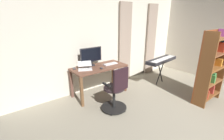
# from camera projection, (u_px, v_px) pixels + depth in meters

# --- Properties ---
(ground_plane) EXTENTS (7.81, 7.81, 0.00)m
(ground_plane) POSITION_uv_depth(u_px,v_px,m) (215.00, 140.00, 2.59)
(ground_plane) COLOR gray
(back_room_partition) EXTENTS (5.68, 0.10, 2.74)m
(back_room_partition) POSITION_uv_depth(u_px,v_px,m) (108.00, 38.00, 4.41)
(back_room_partition) COLOR beige
(back_room_partition) RESTS_ON ground
(curtain_left_panel) EXTENTS (0.43, 0.06, 2.33)m
(curtain_left_panel) POSITION_uv_depth(u_px,v_px,m) (151.00, 40.00, 5.40)
(curtain_left_panel) COLOR gray
(curtain_left_panel) RESTS_ON ground
(curtain_right_panel) EXTENTS (0.45, 0.06, 2.33)m
(curtain_right_panel) POSITION_uv_depth(u_px,v_px,m) (125.00, 44.00, 4.71)
(curtain_right_panel) COLOR gray
(curtain_right_panel) RESTS_ON ground
(desk) EXTENTS (1.38, 0.63, 0.76)m
(desk) POSITION_uv_depth(u_px,v_px,m) (99.00, 70.00, 3.94)
(desk) COLOR brown
(desk) RESTS_ON ground
(office_chair) EXTENTS (0.56, 0.56, 0.99)m
(office_chair) POSITION_uv_depth(u_px,v_px,m) (116.00, 91.00, 3.28)
(office_chair) COLOR black
(office_chair) RESTS_ON ground
(computer_monitor) EXTENTS (0.59, 0.18, 0.46)m
(computer_monitor) POSITION_uv_depth(u_px,v_px,m) (91.00, 55.00, 3.91)
(computer_monitor) COLOR #232328
(computer_monitor) RESTS_ON desk
(computer_keyboard) EXTENTS (0.38, 0.14, 0.02)m
(computer_keyboard) POSITION_uv_depth(u_px,v_px,m) (110.00, 64.00, 4.08)
(computer_keyboard) COLOR silver
(computer_keyboard) RESTS_ON desk
(laptop) EXTENTS (0.42, 0.42, 0.16)m
(laptop) POSITION_uv_depth(u_px,v_px,m) (85.00, 67.00, 3.68)
(laptop) COLOR white
(laptop) RESTS_ON desk
(computer_mouse) EXTENTS (0.06, 0.10, 0.04)m
(computer_mouse) POSITION_uv_depth(u_px,v_px,m) (101.00, 68.00, 3.71)
(computer_mouse) COLOR #333338
(computer_mouse) RESTS_ON desk
(cell_phone_face_up) EXTENTS (0.10, 0.16, 0.01)m
(cell_phone_face_up) POSITION_uv_depth(u_px,v_px,m) (74.00, 69.00, 3.73)
(cell_phone_face_up) COLOR #232328
(cell_phone_face_up) RESTS_ON desk
(bookshelf) EXTENTS (0.81, 0.30, 1.68)m
(bookshelf) POSITION_uv_depth(u_px,v_px,m) (210.00, 67.00, 3.57)
(bookshelf) COLOR brown
(bookshelf) RESTS_ON ground
(piano_keyboard) EXTENTS (1.24, 0.47, 0.79)m
(piano_keyboard) POSITION_uv_depth(u_px,v_px,m) (162.00, 60.00, 4.58)
(piano_keyboard) COLOR black
(piano_keyboard) RESTS_ON ground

